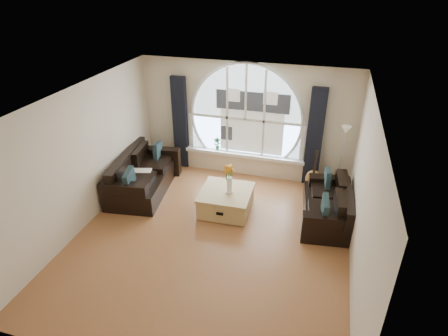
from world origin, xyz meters
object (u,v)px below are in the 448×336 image
sofa_left (144,175)px  vase_flowers (229,176)px  floor_lamp (341,161)px  guitar (314,170)px  sofa_right (327,203)px  coffee_chest (226,200)px  potted_plant (217,144)px

sofa_left → vase_flowers: vase_flowers is taller
floor_lamp → guitar: bearing=-170.7°
sofa_left → floor_lamp: 4.35m
vase_flowers → sofa_right: bearing=7.8°
sofa_right → coffee_chest: 2.03m
vase_flowers → floor_lamp: 2.55m
sofa_left → potted_plant: 1.93m
potted_plant → guitar: bearing=-8.8°
coffee_chest → potted_plant: potted_plant is taller
coffee_chest → guitar: size_ratio=0.98×
vase_flowers → potted_plant: (-0.77, 1.68, -0.15)m
potted_plant → sofa_left: bearing=-132.5°
sofa_right → floor_lamp: (0.19, 1.14, 0.40)m
sofa_left → guitar: guitar is taller
sofa_left → vase_flowers: 2.12m
guitar → sofa_right: bearing=-63.2°
vase_flowers → potted_plant: size_ratio=2.17×
potted_plant → coffee_chest: bearing=-67.3°
floor_lamp → coffee_chest: bearing=-147.9°
coffee_chest → potted_plant: bearing=111.1°
floor_lamp → guitar: size_ratio=1.51×
sofa_left → potted_plant: (1.29, 1.41, 0.31)m
potted_plant → floor_lamp: bearing=-5.5°
sofa_left → sofa_right: size_ratio=1.16×
vase_flowers → potted_plant: 1.85m
floor_lamp → potted_plant: bearing=174.5°
sofa_left → sofa_right: (3.99, -0.01, 0.00)m
sofa_right → vase_flowers: vase_flowers is taller
sofa_right → floor_lamp: size_ratio=1.06×
floor_lamp → guitar: 0.60m
potted_plant → sofa_right: bearing=-27.7°
sofa_right → vase_flowers: size_ratio=2.43×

